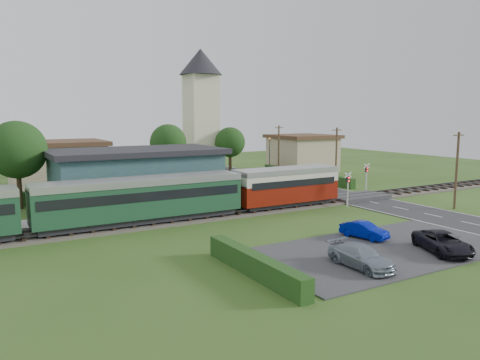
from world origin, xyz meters
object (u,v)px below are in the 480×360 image
car_park_silver (361,256)px  pedestrian_far (81,209)px  car_park_blue (364,230)px  pedestrian_near (248,191)px  church_tower (201,102)px  car_on_road (295,179)px  crossing_signal_far (367,174)px  station_building (137,176)px  crossing_signal_near (348,184)px  train (100,202)px  car_park_dark (443,242)px  house_east (302,153)px  house_west (57,164)px  equipment_hut (59,204)px

car_park_silver → pedestrian_far: (-11.26, 18.91, 0.49)m
car_park_blue → pedestrian_near: size_ratio=2.00×
church_tower → car_on_road: size_ratio=4.83×
crossing_signal_far → car_park_blue: (-14.16, -13.89, -1.50)m
station_building → crossing_signal_near: size_ratio=4.88×
train → car_on_road: (26.41, 11.38, -1.51)m
train → car_park_blue: bearing=-37.2°
car_on_road → car_park_silver: car_park_silver is taller
crossing_signal_far → pedestrian_near: size_ratio=1.94×
car_park_silver → train: bearing=123.1°
station_building → pedestrian_near: 10.80m
station_building → pedestrian_near: bearing=-33.1°
pedestrian_far → car_park_dark: bearing=-128.9°
station_building → pedestrian_far: station_building is taller
house_east → car_park_blue: house_east is taller
car_on_road → car_park_blue: car_on_road is taller
house_west → crossing_signal_far: house_west is taller
crossing_signal_far → pedestrian_far: crossing_signal_far is taller
station_building → house_west: 14.87m
crossing_signal_near → car_on_road: 14.52m
car_park_blue → train: bearing=129.7°
car_park_silver → crossing_signal_far: bearing=44.1°
car_park_dark → station_building: bearing=136.6°
station_building → car_park_blue: 22.66m
equipment_hut → station_building: (8.00, 5.79, 0.95)m
church_tower → car_park_dark: 43.62m
house_east → crossing_signal_far: 20.64m
house_west → house_east: size_ratio=1.23×
crossing_signal_near → house_east: bearing=60.9°
car_on_road → house_east: bearing=-39.4°
church_tower → house_west: (-20.00, -3.00, -7.43)m
pedestrian_far → crossing_signal_far: bearing=-82.4°
station_building → crossing_signal_near: station_building is taller
equipment_hut → car_on_road: equipment_hut is taller
house_west → pedestrian_near: house_west is taller
train → pedestrian_near: 15.02m
train → car_park_blue: train is taller
car_on_road → car_park_dark: (-9.51, -27.78, 0.04)m
house_east → pedestrian_far: house_east is taller
house_west → car_park_dark: 42.65m
church_tower → car_park_silver: (-10.25, -41.96, -9.53)m
church_tower → car_on_road: bearing=-68.6°
equipment_hut → church_tower: church_tower is taller
car_park_blue → pedestrian_far: bearing=124.8°
house_east → pedestrian_near: (-21.03, -18.85, -1.50)m
house_west → car_park_blue: bearing=-67.3°
church_tower → pedestrian_far: (-21.51, -23.05, -9.03)m
train → house_east: bearing=31.6°
car_park_blue → pedestrian_near: pedestrian_near is taller
pedestrian_far → car_park_silver: bearing=-140.6°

